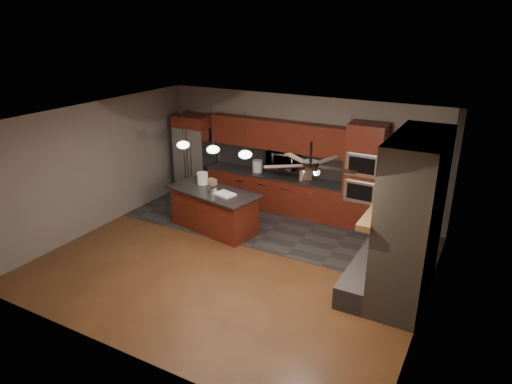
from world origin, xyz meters
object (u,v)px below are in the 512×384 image
Objects in this scene: counter_box at (304,176)px; counter_bucket at (258,166)px; refrigerator at (196,156)px; paint_tray at (225,194)px; microwave at (284,159)px; oven_tower at (364,177)px; kitchen_island at (214,210)px; white_bucket at (203,178)px; paint_can at (212,190)px; cardboard_box at (212,182)px.

counter_bucket is at bearing 153.42° from counter_box.
refrigerator is 2.61m from paint_tray.
refrigerator is at bearing -176.98° from microwave.
oven_tower is 3.39m from kitchen_island.
counter_box is (-1.40, -0.04, -0.18)m from oven_tower.
white_bucket is at bearing -114.38° from counter_bucket.
paint_can is at bearing -36.73° from white_bucket.
kitchen_island is (-0.88, -1.73, -0.83)m from microwave.
white_bucket is (1.15, -1.34, -0.02)m from refrigerator.
paint_tray is 1.46× the size of counter_bucket.
microwave is 2.50m from refrigerator.
refrigerator is at bearing -179.05° from oven_tower.
white_bucket is 1.41× the size of paint_can.
white_bucket is at bearing 143.27° from paint_can.
microwave is at bearing 3.02° from refrigerator.
cardboard_box is at bearing -166.32° from counter_box.
counter_box is (1.25, -0.05, -0.03)m from counter_bucket.
kitchen_island is (-2.85, -1.67, -0.73)m from oven_tower.
oven_tower is at bearing -22.56° from counter_box.
counter_box is at bearing -178.26° from oven_tower.
paint_can is at bearing -146.96° from oven_tower.
white_bucket is at bearing -156.78° from oven_tower.
white_bucket is 0.66m from paint_can.
refrigerator is 5.18× the size of paint_tray.
refrigerator is 2.41m from paint_can.
oven_tower is 10.63× the size of counter_box.
paint_can is 0.46× the size of paint_tray.
paint_can is at bearing -93.83° from counter_bucket.
paint_tray is at bearing -144.53° from oven_tower.
microwave is 1.93m from paint_tray.
counter_box reaches higher than cardboard_box.
kitchen_island is 11.83× the size of paint_can.
refrigerator is 7.55× the size of counter_bucket.
white_bucket is 1.56m from counter_bucket.
microwave is 3.87× the size of paint_can.
paint_can is 0.66× the size of counter_bucket.
microwave reaches higher than white_bucket.
paint_tray is (0.82, -0.35, -0.11)m from white_bucket.
paint_can is (0.52, -0.39, -0.07)m from white_bucket.
oven_tower is 4.46m from refrigerator.
oven_tower reaches higher than microwave.
paint_tray is (0.30, 0.04, -0.04)m from paint_can.
counter_box is at bearing -9.95° from microwave.
microwave is 3.27× the size of counter_box.
microwave is 2.06m from paint_can.
refrigerator is 11.38× the size of paint_can.
white_bucket is at bearing -132.03° from microwave.
refrigerator is (-2.48, -0.13, -0.23)m from microwave.
kitchen_island is at bearing -155.95° from counter_box.
counter_bucket is (-0.68, -0.05, -0.26)m from microwave.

